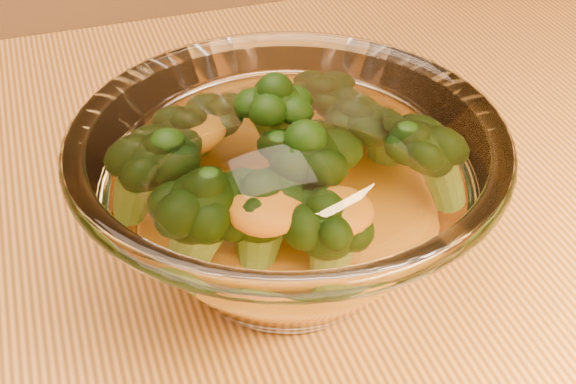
% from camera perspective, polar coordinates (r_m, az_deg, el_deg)
% --- Properties ---
extents(glass_bowl, '(0.24, 0.24, 0.11)m').
position_cam_1_polar(glass_bowl, '(0.45, 0.00, -0.52)').
color(glass_bowl, white).
rests_on(glass_bowl, table).
extents(cheese_sauce, '(0.12, 0.12, 0.03)m').
position_cam_1_polar(cheese_sauce, '(0.47, 0.00, -2.69)').
color(cheese_sauce, orange).
rests_on(cheese_sauce, glass_bowl).
extents(broccoli_heap, '(0.18, 0.15, 0.08)m').
position_cam_1_polar(broccoli_heap, '(0.45, -0.81, 1.55)').
color(broccoli_heap, black).
rests_on(broccoli_heap, cheese_sauce).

